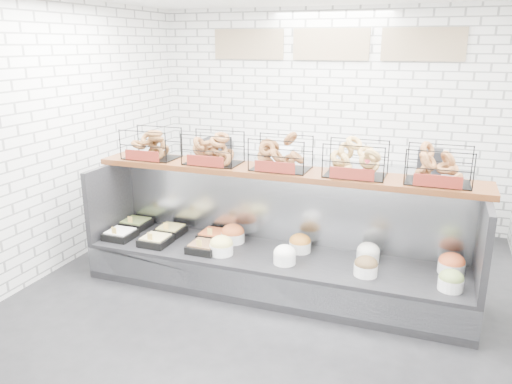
% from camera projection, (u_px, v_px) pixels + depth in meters
% --- Properties ---
extents(ground, '(5.50, 5.50, 0.00)m').
position_uv_depth(ground, '(263.00, 302.00, 5.05)').
color(ground, black).
rests_on(ground, ground).
extents(room_shell, '(5.02, 5.51, 3.01)m').
position_uv_depth(room_shell, '(284.00, 90.00, 5.01)').
color(room_shell, white).
rests_on(room_shell, ground).
extents(display_case, '(4.00, 0.90, 1.20)m').
position_uv_depth(display_case, '(274.00, 258.00, 5.27)').
color(display_case, black).
rests_on(display_case, ground).
extents(bagel_shelf, '(4.10, 0.50, 0.40)m').
position_uv_depth(bagel_shelf, '(281.00, 157.00, 5.12)').
color(bagel_shelf, '#44200E').
rests_on(bagel_shelf, display_case).
extents(prep_counter, '(4.00, 0.60, 1.20)m').
position_uv_depth(prep_counter, '(320.00, 193.00, 7.10)').
color(prep_counter, '#93969B').
rests_on(prep_counter, ground).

